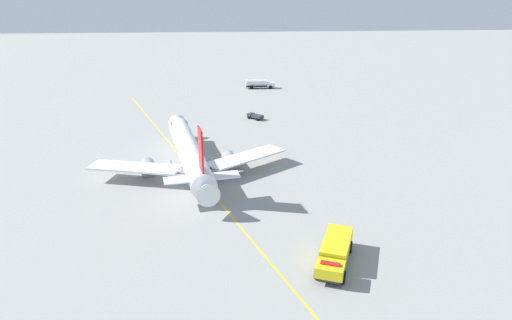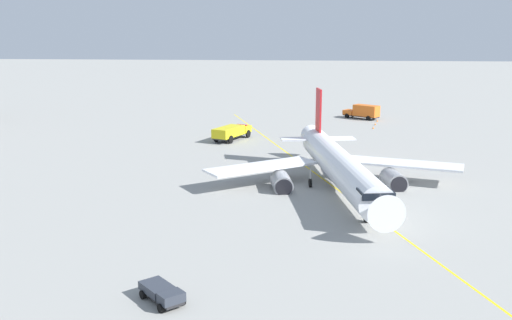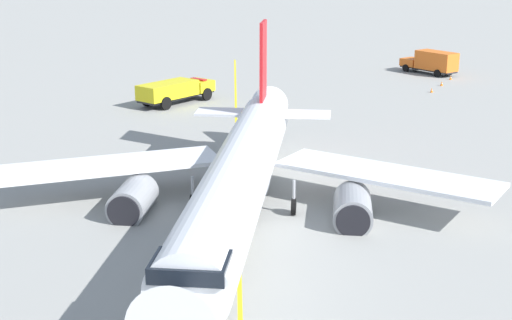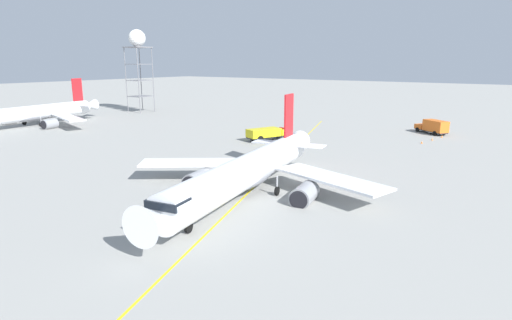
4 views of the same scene
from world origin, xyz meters
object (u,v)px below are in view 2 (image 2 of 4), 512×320
Objects in this scene: airliner_main at (339,167)px; safety_cone_far at (377,120)px; safety_cone_near at (373,127)px; safety_cone_mid at (375,124)px; baggage_truck_truck at (162,293)px; fire_tender_truck at (232,132)px; catering_truck_truck at (363,111)px.

airliner_main is 55.78m from safety_cone_far.
safety_cone_mid is (0.91, 4.66, 0.00)m from safety_cone_near.
safety_cone_mid is at bearing 120.20° from baggage_truck_truck.
airliner_main reaches higher than safety_cone_near.
airliner_main is at bearing -101.28° from safety_cone_mid.
fire_tender_truck reaches higher than safety_cone_mid.
fire_tender_truck is 17.77× the size of safety_cone_mid.
safety_cone_mid is (1.76, -8.19, -1.39)m from catering_truck_truck.
baggage_truck_truck is 90.17m from safety_cone_far.
fire_tender_truck is 36.97m from safety_cone_far.
fire_tender_truck is 62.94m from baggage_truck_truck.
safety_cone_mid is at bearing -32.24° from fire_tender_truck.
fire_tender_truck is 30.21m from safety_cone_near.
airliner_main is 4.80× the size of catering_truck_truck.
catering_truck_truck is 12.95m from safety_cone_near.
catering_truck_truck is 4.66m from safety_cone_far.
safety_cone_far is (28.30, 23.76, -1.26)m from fire_tender_truck.
safety_cone_far is at bearing 78.94° from safety_cone_near.
airliner_main reaches higher than fire_tender_truck.
baggage_truck_truck reaches higher than safety_cone_mid.
airliner_main reaches higher than catering_truck_truck.
airliner_main is at bearing -101.26° from safety_cone_far.
fire_tender_truck is at bearing 139.57° from baggage_truck_truck.
catering_truck_truck is 14.57× the size of safety_cone_mid.
baggage_truck_truck is 7.47× the size of safety_cone_mid.
safety_cone_mid is at bearing 137.99° from catering_truck_truck.
safety_cone_mid is 4.72m from safety_cone_far.
safety_cone_mid is at bearing -101.06° from safety_cone_far.
baggage_truck_truck is (-14.21, -31.95, -2.06)m from airliner_main.
catering_truck_truck reaches higher than safety_cone_mid.
catering_truck_truck reaches higher than fire_tender_truck.
baggage_truck_truck is 92.92m from catering_truck_truck.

